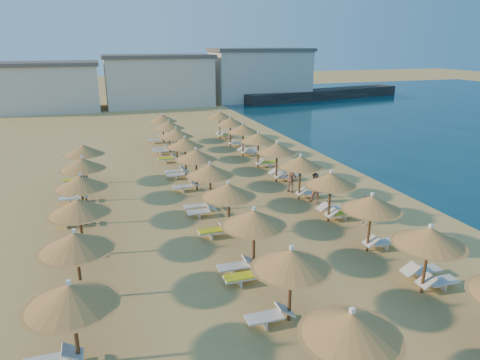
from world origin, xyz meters
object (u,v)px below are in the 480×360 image
object	(u,v)px
parasol_row_west	(210,171)
beachgoer_b	(315,189)
beachgoer_a	(365,209)
beachgoer_c	(290,179)
parasol_row_east	(300,163)
jetty	(323,94)

from	to	relation	value
parasol_row_west	beachgoer_b	xyz separation A→B (m)	(6.03, -0.95, -1.37)
beachgoer_a	beachgoer_c	world-z (taller)	beachgoer_a
parasol_row_west	beachgoer_a	xyz separation A→B (m)	(7.07, -4.44, -1.46)
parasol_row_east	beachgoer_b	world-z (taller)	parasol_row_east
beachgoer_a	beachgoer_b	bearing A→B (deg)	-169.95
parasol_row_east	beachgoer_b	distance (m)	1.76
beachgoer_b	jetty	bearing A→B (deg)	117.69
beachgoer_b	parasol_row_east	bearing A→B (deg)	177.81
jetty	parasol_row_east	xyz separation A→B (m)	(-24.77, -42.39, 1.53)
beachgoer_b	beachgoer_c	size ratio (longest dim) A/B	1.12
jetty	beachgoer_c	size ratio (longest dim) A/B	18.45
beachgoer_b	beachgoer_a	world-z (taller)	beachgoer_b
parasol_row_east	beachgoer_a	distance (m)	4.93
jetty	beachgoer_b	size ratio (longest dim) A/B	16.50
parasol_row_west	parasol_row_east	bearing A→B (deg)	0.00
beachgoer_b	parasol_row_west	bearing A→B (deg)	-132.02
parasol_row_east	beachgoer_a	bearing A→B (deg)	-70.18
jetty	parasol_row_west	distance (m)	52.09
jetty	beachgoer_c	world-z (taller)	beachgoer_c
beachgoer_b	beachgoer_a	distance (m)	3.64
beachgoer_b	beachgoer_a	bearing A→B (deg)	-16.65
jetty	parasol_row_east	bearing A→B (deg)	-132.29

